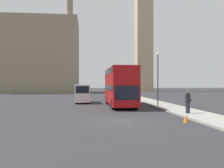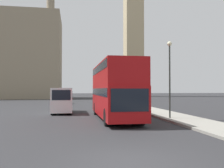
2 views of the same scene
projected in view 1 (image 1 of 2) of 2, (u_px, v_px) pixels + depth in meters
The scene contains 9 objects.
ground_plane at pixel (120, 122), 16.65m from camera, with size 300.00×300.00×0.00m, color #28282B.
sidewalk_strip at pixel (213, 119), 17.32m from camera, with size 3.09×120.00×0.15m.
building_block_distant at pixel (29, 56), 75.10m from camera, with size 29.55×15.84×26.61m.
red_double_decker_bus at pixel (120, 85), 28.26m from camera, with size 2.61×10.49×4.31m.
white_van at pixel (83, 93), 33.58m from camera, with size 1.96×5.41×2.47m.
pedestrian at pixel (188, 102), 20.34m from camera, with size 0.57×0.41×1.83m.
street_lamp at pixel (158, 71), 27.50m from camera, with size 0.36×0.36×5.89m.
parked_sedan at pixel (82, 93), 50.75m from camera, with size 1.71×4.25×1.55m.
traffic_cone at pixel (186, 118), 16.25m from camera, with size 0.36×0.36×0.55m.
Camera 1 is at (-2.24, -16.51, 2.52)m, focal length 40.00 mm.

